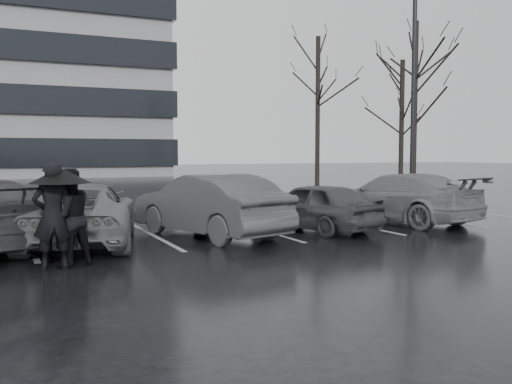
{
  "coord_description": "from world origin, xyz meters",
  "views": [
    {
      "loc": [
        -5.65,
        -11.01,
        2.02
      ],
      "look_at": [
        -0.16,
        1.0,
        1.1
      ],
      "focal_mm": 40.0,
      "sensor_mm": 36.0,
      "label": 1
    }
  ],
  "objects": [
    {
      "name": "ground",
      "position": [
        0.0,
        0.0,
        0.0
      ],
      "size": [
        160.0,
        160.0,
        0.0
      ],
      "primitive_type": "plane",
      "color": "black",
      "rests_on": "ground"
    },
    {
      "name": "car_main",
      "position": [
        1.76,
        1.63,
        0.63
      ],
      "size": [
        2.56,
        3.98,
        1.26
      ],
      "primitive_type": "imported",
      "rotation": [
        0.0,
        0.0,
        3.46
      ],
      "color": "black",
      "rests_on": "ground"
    },
    {
      "name": "car_west_a",
      "position": [
        -1.01,
        1.85,
        0.75
      ],
      "size": [
        2.8,
        4.82,
        1.5
      ],
      "primitive_type": "imported",
      "rotation": [
        0.0,
        0.0,
        3.43
      ],
      "color": "#28282B",
      "rests_on": "ground"
    },
    {
      "name": "car_west_b",
      "position": [
        -3.97,
        1.96,
        0.67
      ],
      "size": [
        3.32,
        5.25,
        1.35
      ],
      "primitive_type": "imported",
      "rotation": [
        0.0,
        0.0,
        2.9
      ],
      "color": "#4F4F51",
      "rests_on": "ground"
    },
    {
      "name": "car_east",
      "position": [
        4.82,
        2.12,
        0.71
      ],
      "size": [
        3.13,
        5.25,
        1.42
      ],
      "primitive_type": "imported",
      "rotation": [
        0.0,
        0.0,
        3.39
      ],
      "color": "#4F4F51",
      "rests_on": "ground"
    },
    {
      "name": "pedestrian_left",
      "position": [
        -4.78,
        -0.69,
        0.92
      ],
      "size": [
        0.69,
        0.47,
        1.85
      ],
      "primitive_type": "imported",
      "rotation": [
        0.0,
        0.0,
        3.09
      ],
      "color": "black",
      "rests_on": "ground"
    },
    {
      "name": "pedestrian_right",
      "position": [
        -4.5,
        -0.51,
        0.87
      ],
      "size": [
        1.01,
        0.89,
        1.73
      ],
      "primitive_type": "imported",
      "rotation": [
        0.0,
        0.0,
        3.47
      ],
      "color": "black",
      "rests_on": "ground"
    },
    {
      "name": "umbrella",
      "position": [
        -4.64,
        -0.68,
        1.62
      ],
      "size": [
        1.05,
        1.05,
        1.78
      ],
      "color": "black",
      "rests_on": "ground"
    },
    {
      "name": "lamp_post",
      "position": [
        8.75,
        6.2,
        4.39
      ],
      "size": [
        0.52,
        0.52,
        9.58
      ],
      "rotation": [
        0.0,
        0.0,
        0.15
      ],
      "color": "gray",
      "rests_on": "ground"
    },
    {
      "name": "stall_stripes",
      "position": [
        -0.8,
        2.5,
        0.0
      ],
      "size": [
        19.72,
        5.0,
        0.0
      ],
      "color": "#97979A",
      "rests_on": "ground"
    },
    {
      "name": "tree_east",
      "position": [
        12.0,
        10.0,
        4.0
      ],
      "size": [
        0.26,
        0.26,
        8.0
      ],
      "primitive_type": "cylinder",
      "color": "black",
      "rests_on": "ground"
    },
    {
      "name": "tree_ne",
      "position": [
        14.5,
        14.0,
        3.5
      ],
      "size": [
        0.26,
        0.26,
        7.0
      ],
      "primitive_type": "cylinder",
      "color": "black",
      "rests_on": "ground"
    },
    {
      "name": "tree_north",
      "position": [
        11.0,
        17.0,
        4.25
      ],
      "size": [
        0.26,
        0.26,
        8.5
      ],
      "primitive_type": "cylinder",
      "color": "black",
      "rests_on": "ground"
    }
  ]
}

